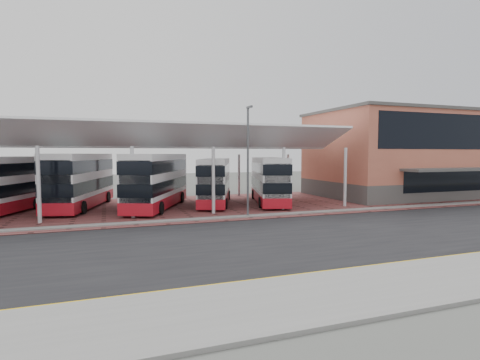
{
  "coord_description": "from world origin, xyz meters",
  "views": [
    {
      "loc": [
        -7.75,
        -19.21,
        4.66
      ],
      "look_at": [
        1.9,
        7.71,
        2.66
      ],
      "focal_mm": 28.0,
      "sensor_mm": 36.0,
      "label": 1
    }
  ],
  "objects_px": {
    "terminal": "(400,154)",
    "bus_4": "(215,182)",
    "bus_3": "(157,181)",
    "bus_5": "(269,181)",
    "bus_2": "(81,181)"
  },
  "relations": [
    {
      "from": "bus_2",
      "to": "bus_5",
      "type": "distance_m",
      "value": 16.58
    },
    {
      "from": "bus_3",
      "to": "bus_2",
      "type": "bearing_deg",
      "value": -176.53
    },
    {
      "from": "terminal",
      "to": "bus_5",
      "type": "xyz_separation_m",
      "value": [
        -16.43,
        -1.22,
        -2.49
      ]
    },
    {
      "from": "terminal",
      "to": "bus_4",
      "type": "bearing_deg",
      "value": -179.51
    },
    {
      "from": "terminal",
      "to": "bus_2",
      "type": "height_order",
      "value": "terminal"
    },
    {
      "from": "bus_2",
      "to": "bus_4",
      "type": "distance_m",
      "value": 11.53
    },
    {
      "from": "bus_3",
      "to": "bus_5",
      "type": "xyz_separation_m",
      "value": [
        10.25,
        -0.3,
        -0.17
      ]
    },
    {
      "from": "terminal",
      "to": "bus_4",
      "type": "height_order",
      "value": "terminal"
    },
    {
      "from": "bus_2",
      "to": "bus_4",
      "type": "bearing_deg",
      "value": 7.19
    },
    {
      "from": "bus_2",
      "to": "bus_5",
      "type": "relative_size",
      "value": 1.09
    },
    {
      "from": "terminal",
      "to": "bus_2",
      "type": "xyz_separation_m",
      "value": [
        -32.82,
        1.32,
        -2.3
      ]
    },
    {
      "from": "bus_2",
      "to": "bus_4",
      "type": "xyz_separation_m",
      "value": [
        11.43,
        -1.51,
        -0.24
      ]
    },
    {
      "from": "bus_2",
      "to": "bus_3",
      "type": "xyz_separation_m",
      "value": [
        6.13,
        -2.25,
        -0.01
      ]
    },
    {
      "from": "terminal",
      "to": "bus_3",
      "type": "distance_m",
      "value": 26.8
    },
    {
      "from": "bus_4",
      "to": "terminal",
      "type": "bearing_deg",
      "value": 20.57
    }
  ]
}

